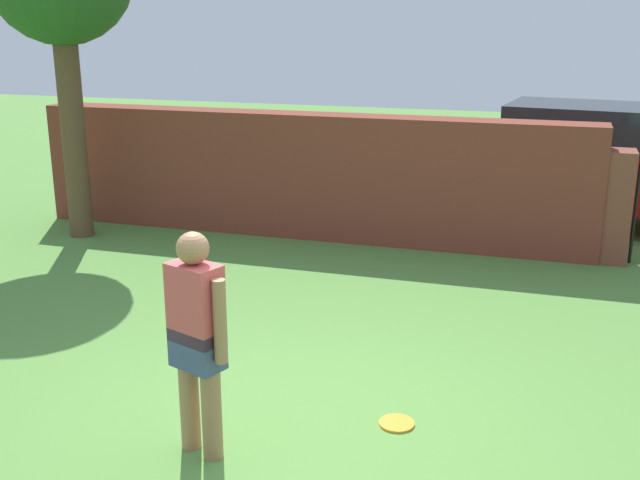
# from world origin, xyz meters

# --- Properties ---
(ground_plane) EXTENTS (40.00, 40.00, 0.00)m
(ground_plane) POSITION_xyz_m (0.00, 0.00, 0.00)
(ground_plane) COLOR #568C3D
(brick_wall) EXTENTS (7.75, 0.50, 1.70)m
(brick_wall) POSITION_xyz_m (-1.50, 4.99, 0.85)
(brick_wall) COLOR brown
(brick_wall) RESTS_ON ground
(person) EXTENTS (0.51, 0.33, 1.62)m
(person) POSITION_xyz_m (-0.47, -0.51, 0.90)
(person) COLOR #9E704C
(person) RESTS_ON ground
(car) EXTENTS (4.39, 2.36, 1.72)m
(car) POSITION_xyz_m (2.07, 6.97, 0.86)
(car) COLOR #A51111
(car) RESTS_ON ground
(frisbee_orange) EXTENTS (0.27, 0.27, 0.02)m
(frisbee_orange) POSITION_xyz_m (0.77, 0.27, 0.01)
(frisbee_orange) COLOR orange
(frisbee_orange) RESTS_ON ground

